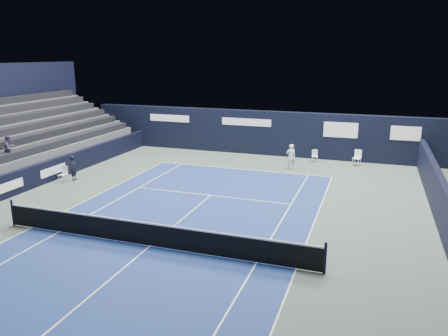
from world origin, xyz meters
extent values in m
plane|color=#49574D|center=(0.00, 2.00, 0.00)|extent=(48.00, 48.00, 0.00)
cube|color=navy|center=(0.00, 0.00, 0.00)|extent=(10.97, 23.77, 0.01)
cube|color=black|center=(10.50, 6.00, 0.90)|extent=(0.30, 22.00, 1.80)
cube|color=white|center=(4.02, 15.29, 0.38)|extent=(0.43, 0.41, 0.03)
cube|color=white|center=(3.99, 15.45, 0.61)|extent=(0.36, 0.10, 0.43)
cylinder|color=white|center=(4.14, 15.46, 0.19)|extent=(0.02, 0.02, 0.38)
cylinder|color=white|center=(3.84, 15.40, 0.19)|extent=(0.02, 0.02, 0.38)
cylinder|color=white|center=(4.21, 15.18, 0.19)|extent=(0.02, 0.02, 0.38)
cylinder|color=white|center=(3.90, 15.11, 0.19)|extent=(0.02, 0.02, 0.38)
cube|color=white|center=(3.98, 15.47, 0.68)|extent=(0.30, 0.13, 0.28)
cube|color=white|center=(6.69, 15.16, 0.48)|extent=(0.57, 0.56, 0.04)
cube|color=white|center=(6.75, 15.36, 0.76)|extent=(0.44, 0.17, 0.54)
cylinder|color=white|center=(6.93, 15.28, 0.24)|extent=(0.03, 0.03, 0.48)
cylinder|color=white|center=(6.56, 15.40, 0.24)|extent=(0.03, 0.03, 0.48)
cylinder|color=white|center=(6.82, 14.93, 0.24)|extent=(0.03, 0.03, 0.48)
cylinder|color=white|center=(6.44, 15.05, 0.24)|extent=(0.03, 0.03, 0.48)
cube|color=white|center=(-8.65, 5.94, 0.42)|extent=(0.42, 0.40, 0.04)
cube|color=white|center=(-8.64, 6.12, 0.67)|extent=(0.41, 0.05, 0.48)
cylinder|color=white|center=(-8.47, 6.10, 0.21)|extent=(0.02, 0.02, 0.42)
cylinder|color=white|center=(-8.81, 6.11, 0.21)|extent=(0.02, 0.02, 0.42)
cylinder|color=white|center=(-8.48, 5.77, 0.21)|extent=(0.02, 0.02, 0.42)
cylinder|color=white|center=(-8.83, 5.78, 0.21)|extent=(0.02, 0.02, 0.42)
imported|color=black|center=(-8.32, 6.49, 0.72)|extent=(0.45, 0.59, 1.43)
cube|color=white|center=(0.00, 11.88, 0.01)|extent=(10.97, 0.06, 0.00)
cube|color=white|center=(5.49, 0.00, 0.01)|extent=(0.06, 23.77, 0.00)
cube|color=white|center=(-5.49, 0.00, 0.01)|extent=(0.06, 23.77, 0.00)
cube|color=white|center=(4.12, 0.00, 0.01)|extent=(0.06, 23.77, 0.00)
cube|color=white|center=(-4.12, 0.00, 0.01)|extent=(0.06, 23.77, 0.00)
cube|color=white|center=(0.00, 6.40, 0.01)|extent=(8.23, 0.06, 0.00)
cube|color=white|center=(0.00, 0.00, 0.01)|extent=(0.06, 12.80, 0.00)
cube|color=white|center=(0.00, 11.73, 0.01)|extent=(0.06, 0.30, 0.00)
cylinder|color=black|center=(6.40, 0.00, 0.55)|extent=(0.10, 0.10, 1.10)
cylinder|color=black|center=(-6.40, 0.00, 0.55)|extent=(0.10, 0.10, 1.10)
cube|color=black|center=(0.00, 0.00, 0.46)|extent=(12.80, 0.03, 0.86)
cube|color=white|center=(0.00, 0.00, 0.91)|extent=(12.80, 0.05, 0.06)
cube|color=black|center=(0.00, 16.50, 1.55)|extent=(26.00, 0.60, 3.10)
cube|color=silver|center=(-7.00, 16.18, 2.30)|extent=(3.20, 0.02, 0.50)
cube|color=silver|center=(-1.00, 16.18, 2.30)|extent=(3.60, 0.02, 0.50)
cube|color=silver|center=(5.50, 16.18, 2.10)|extent=(2.20, 0.02, 1.00)
cube|color=silver|center=(9.50, 16.18, 2.10)|extent=(1.80, 0.02, 0.90)
cube|color=black|center=(-9.50, 6.00, 0.60)|extent=(0.30, 22.00, 1.20)
cube|color=silver|center=(-9.33, 2.50, 0.60)|extent=(0.02, 2.40, 0.45)
cube|color=silver|center=(-9.33, 6.00, 0.60)|extent=(0.02, 2.00, 0.45)
cube|color=#515154|center=(-10.10, 7.00, 0.82)|extent=(0.90, 16.00, 1.65)
cube|color=#4E4E50|center=(-11.00, 7.00, 1.05)|extent=(0.90, 16.00, 2.10)
cube|color=#4A4A4D|center=(-11.90, 7.00, 1.27)|extent=(0.90, 16.00, 2.55)
cube|color=#515154|center=(-12.80, 7.00, 1.50)|extent=(0.90, 16.00, 3.00)
cube|color=#434345|center=(-13.70, 7.00, 1.73)|extent=(0.90, 16.00, 3.45)
cube|color=black|center=(-10.10, 7.00, 1.85)|extent=(0.63, 15.20, 0.40)
cube|color=black|center=(-11.00, 7.00, 2.30)|extent=(0.63, 15.20, 0.40)
cube|color=black|center=(-11.90, 7.00, 2.75)|extent=(0.63, 15.20, 0.40)
cube|color=black|center=(-12.80, 7.00, 3.20)|extent=(0.63, 15.20, 0.40)
cube|color=black|center=(-13.70, 7.00, 3.65)|extent=(0.63, 15.20, 0.40)
imported|color=#483355|center=(-10.10, 3.86, 2.29)|extent=(0.53, 0.66, 1.28)
imported|color=white|center=(2.84, 12.98, 0.79)|extent=(0.68, 0.58, 1.59)
cylinder|color=black|center=(2.69, 12.68, 1.05)|extent=(0.03, 0.29, 0.13)
torus|color=black|center=(2.69, 12.43, 1.15)|extent=(0.30, 0.13, 0.29)
camera|label=1|loc=(7.52, -13.30, 6.96)|focal=35.00mm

